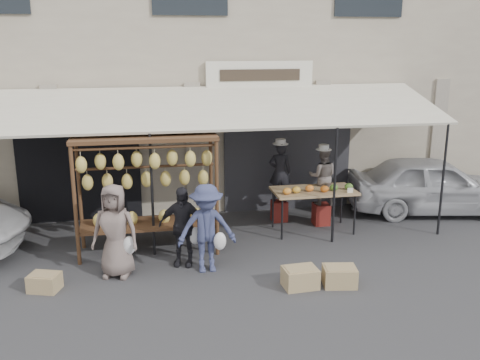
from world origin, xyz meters
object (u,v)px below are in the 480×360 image
Objects in this scene: sedan at (433,185)px; customer_left at (115,231)px; vendor_right at (323,176)px; produce_table at (314,192)px; customer_mid at (182,226)px; crate_near_a at (300,278)px; banana_rack at (146,172)px; vendor_left at (280,172)px; crate_near_b at (339,276)px; customer_right at (207,228)px; crate_far at (45,282)px.

customer_left is at bearing 117.86° from sedan.
produce_table is at bearing 68.83° from vendor_right.
customer_mid reaches higher than produce_table.
vendor_right reaches higher than crate_near_a.
vendor_left is (2.88, 1.30, -0.45)m from banana_rack.
customer_left is 3.80m from crate_near_b.
crate_near_a is (1.80, -1.26, -0.56)m from customer_mid.
customer_right reaches higher than crate_far.
banana_rack reaches higher than crate_far.
vendor_left is 3.43m from crate_near_a.
customer_mid is at bearing 151.66° from crate_near_b.
vendor_left is at bearing 49.42° from customer_right.
customer_left is 0.41× the size of sedan.
vendor_right is at bearing 52.16° from produce_table.
crate_near_a is at bearing 81.54° from vendor_right.
vendor_right is 4.67m from customer_left.
crate_near_b is at bearing -98.61° from produce_table.
customer_left is 3.17m from crate_near_a.
vendor_right is 3.14m from crate_near_b.
sedan is (5.95, 1.93, -0.06)m from customer_mid.
customer_right is at bearing 12.51° from customer_left.
vendor_right is at bearing 45.10° from customer_mid.
vendor_left reaches higher than vendor_right.
produce_table is 1.18× the size of customer_mid.
customer_left reaches higher than customer_right.
sedan is at bearing -167.83° from vendor_left.
produce_table is 1.09× the size of customer_right.
vendor_right reaches higher than crate_far.
customer_right is 1.79m from crate_near_a.
crate_far is (-1.69, -1.31, -1.43)m from banana_rack.
customer_mid is 2.73× the size of crate_near_b.
customer_left is at bearing 46.46° from vendor_left.
vendor_right is 0.76× the size of customer_left.
crate_near_a is (-1.34, -2.86, -0.92)m from vendor_right.
crate_far is at bearing -175.56° from customer_right.
customer_mid is 2.66× the size of crate_near_a.
crate_near_b is at bearing -10.26° from customer_mid.
produce_table is 0.54m from vendor_right.
vendor_left is 0.81× the size of customer_left.
vendor_right is 2.86m from sedan.
sedan is (4.15, 3.19, 0.50)m from crate_near_a.
vendor_right is 3.38m from customer_right.
vendor_right is at bearing 64.86° from crate_near_a.
sedan is at bearing 33.10° from customer_left.
customer_right is at bearing 154.59° from crate_near_b.
sedan is at bearing 17.21° from crate_far.
vendor_right is 2.64× the size of crate_far.
produce_table is at bearing 81.39° from crate_near_b.
crate_near_a is 5.26m from sedan.
vendor_left reaches higher than customer_mid.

